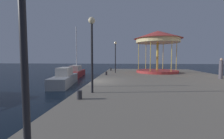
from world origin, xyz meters
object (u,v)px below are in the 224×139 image
object	(u,v)px
lamp_post_mid_promenade	(92,41)
bollard_center	(106,73)
lamp_post_far_end	(115,51)
bollard_north	(79,95)
carousel	(158,41)
sailboat_red	(75,72)
bollard_south	(111,69)
person_far_corner	(221,69)
motorboat_grey	(64,79)

from	to	relation	value
lamp_post_mid_promenade	bollard_center	xyz separation A→B (m)	(-0.33, 8.78, -2.59)
lamp_post_far_end	lamp_post_mid_promenade	bearing A→B (deg)	-92.53
lamp_post_mid_promenade	bollard_north	bearing A→B (deg)	-102.82
carousel	lamp_post_far_end	xyz separation A→B (m)	(-5.37, -0.79, -1.25)
sailboat_red	bollard_center	bearing A→B (deg)	-43.98
bollard_south	sailboat_red	bearing A→B (deg)	-166.95
lamp_post_far_end	bollard_north	bearing A→B (deg)	-93.63
lamp_post_far_end	bollard_center	bearing A→B (deg)	-106.82
bollard_south	lamp_post_mid_promenade	bearing A→B (deg)	-88.49
bollard_center	person_far_corner	world-z (taller)	person_far_corner
bollard_north	person_far_corner	xyz separation A→B (m)	(10.77, 8.06, 0.68)
lamp_post_mid_promenade	bollard_north	size ratio (longest dim) A/B	10.10
bollard_center	sailboat_red	bearing A→B (deg)	136.02
sailboat_red	bollard_south	size ratio (longest dim) A/B	18.26
lamp_post_far_end	bollard_center	world-z (taller)	lamp_post_far_end
sailboat_red	lamp_post_mid_promenade	xyz separation A→B (m)	(5.43, -13.70, 2.98)
sailboat_red	motorboat_grey	world-z (taller)	sailboat_red
motorboat_grey	bollard_north	size ratio (longest dim) A/B	14.75
motorboat_grey	bollard_center	bearing A→B (deg)	28.58
bollard_center	person_far_corner	xyz separation A→B (m)	(10.79, -2.07, 0.68)
motorboat_grey	carousel	bearing A→B (deg)	29.36
carousel	bollard_center	bearing A→B (deg)	-150.16
person_far_corner	bollard_south	bearing A→B (deg)	143.02
bollard_center	lamp_post_mid_promenade	bearing A→B (deg)	-87.85
lamp_post_mid_promenade	lamp_post_far_end	world-z (taller)	lamp_post_mid_promenade
sailboat_red	lamp_post_mid_promenade	bearing A→B (deg)	-68.37
motorboat_grey	lamp_post_mid_promenade	bearing A→B (deg)	-57.45
lamp_post_mid_promenade	person_far_corner	bearing A→B (deg)	32.66
motorboat_grey	bollard_south	xyz separation A→B (m)	(3.85, 8.23, 0.35)
lamp_post_far_end	carousel	bearing A→B (deg)	8.33
lamp_post_mid_promenade	lamp_post_far_end	bearing A→B (deg)	87.47
lamp_post_mid_promenade	bollard_south	distance (m)	15.10
sailboat_red	bollard_north	world-z (taller)	sailboat_red
person_far_corner	motorboat_grey	bearing A→B (deg)	-179.78
carousel	bollard_north	xyz separation A→B (m)	(-6.19, -13.69, -3.79)
carousel	lamp_post_mid_promenade	distance (m)	13.72
bollard_center	person_far_corner	distance (m)	11.01
bollard_south	bollard_center	xyz separation A→B (m)	(0.06, -6.09, 0.00)
sailboat_red	bollard_south	bearing A→B (deg)	13.05
lamp_post_mid_promenade	person_far_corner	xyz separation A→B (m)	(10.46, 6.70, -1.90)
lamp_post_far_end	bollard_south	distance (m)	4.28
lamp_post_mid_promenade	person_far_corner	size ratio (longest dim) A/B	2.15
sailboat_red	person_far_corner	world-z (taller)	sailboat_red
lamp_post_far_end	person_far_corner	size ratio (longest dim) A/B	2.11
person_far_corner	bollard_center	bearing A→B (deg)	169.12
lamp_post_far_end	bollard_south	world-z (taller)	lamp_post_far_end
lamp_post_mid_promenade	lamp_post_far_end	size ratio (longest dim) A/B	1.02
sailboat_red	lamp_post_far_end	distance (m)	6.97
lamp_post_mid_promenade	bollard_south	world-z (taller)	lamp_post_mid_promenade
sailboat_red	motorboat_grey	bearing A→B (deg)	-80.42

